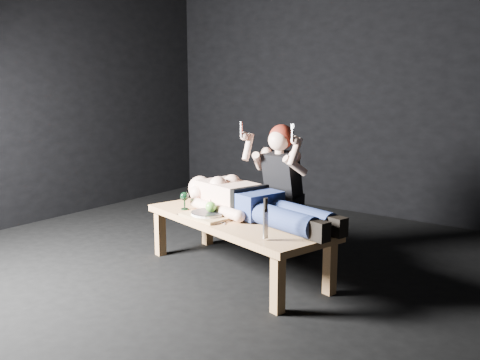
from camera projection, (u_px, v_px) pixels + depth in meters
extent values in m
plane|color=black|center=(213.00, 268.00, 4.29)|extent=(5.00, 5.00, 0.00)
plane|color=black|center=(350.00, 83.00, 6.00)|extent=(5.00, 0.00, 5.00)
cube|color=#B27F4C|center=(236.00, 245.00, 4.16)|extent=(1.80, 1.05, 0.45)
cube|color=#A6824F|center=(208.00, 216.00, 4.14)|extent=(0.45, 0.36, 0.02)
cylinder|color=white|center=(208.00, 213.00, 4.13)|extent=(0.31, 0.31, 0.02)
sphere|color=#55952C|center=(211.00, 207.00, 4.12)|extent=(0.09, 0.09, 0.09)
cube|color=#B2B2B7|center=(186.00, 213.00, 4.27)|extent=(0.06, 0.18, 0.01)
cube|color=#B2B2B7|center=(220.00, 223.00, 3.97)|extent=(0.07, 0.18, 0.01)
cube|color=#B2B2B7|center=(226.00, 222.00, 4.01)|extent=(0.10, 0.17, 0.01)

